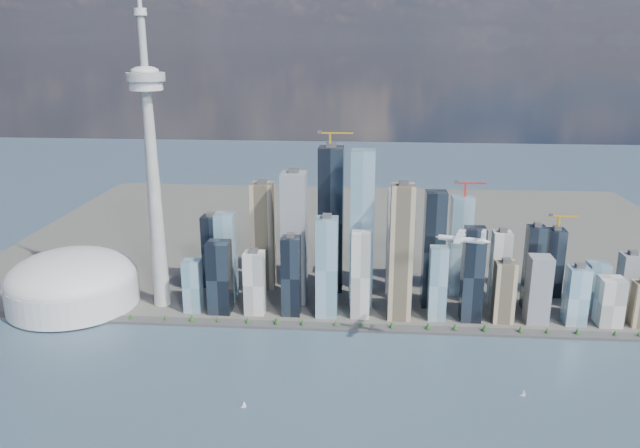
# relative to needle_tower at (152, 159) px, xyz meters

# --- Properties ---
(ground) EXTENTS (4000.00, 4000.00, 0.00)m
(ground) POSITION_rel_needle_tower_xyz_m (300.00, -310.00, -235.84)
(ground) COLOR #374A60
(ground) RESTS_ON ground
(seawall) EXTENTS (1100.00, 22.00, 4.00)m
(seawall) POSITION_rel_needle_tower_xyz_m (300.00, -60.00, -233.84)
(seawall) COLOR #383838
(seawall) RESTS_ON ground
(land) EXTENTS (1400.00, 900.00, 3.00)m
(land) POSITION_rel_needle_tower_xyz_m (300.00, 390.00, -234.34)
(land) COLOR #4C4C47
(land) RESTS_ON ground
(shoreline_trees) EXTENTS (960.53, 7.20, 8.80)m
(shoreline_trees) POSITION_rel_needle_tower_xyz_m (300.00, -60.00, -227.06)
(shoreline_trees) COLOR #3F2D1E
(shoreline_trees) RESTS_ON seawall
(skyscraper_cluster) EXTENTS (736.00, 142.00, 266.35)m
(skyscraper_cluster) POSITION_rel_needle_tower_xyz_m (359.62, 26.82, -153.01)
(skyscraper_cluster) COLOR black
(skyscraper_cluster) RESTS_ON land
(needle_tower) EXTENTS (56.00, 56.00, 550.50)m
(needle_tower) POSITION_rel_needle_tower_xyz_m (0.00, 0.00, 0.00)
(needle_tower) COLOR gray
(needle_tower) RESTS_ON land
(dome_stadium) EXTENTS (200.00, 200.00, 86.00)m
(dome_stadium) POSITION_rel_needle_tower_xyz_m (-140.00, -10.00, -196.40)
(dome_stadium) COLOR silver
(dome_stadium) RESTS_ON land
(airplane) EXTENTS (66.97, 59.71, 16.54)m
(airplane) POSITION_rel_needle_tower_xyz_m (438.50, -146.09, -66.31)
(airplane) COLOR white
(airplane) RESTS_ON ground
(sailboat_west) EXTENTS (6.70, 3.20, 9.30)m
(sailboat_west) POSITION_rel_needle_tower_xyz_m (183.89, -272.71, -232.85)
(sailboat_west) COLOR silver
(sailboat_west) RESTS_ON ground
(sailboat_east) EXTENTS (6.86, 3.47, 9.55)m
(sailboat_east) POSITION_rel_needle_tower_xyz_m (509.82, -223.60, -232.77)
(sailboat_east) COLOR silver
(sailboat_east) RESTS_ON ground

